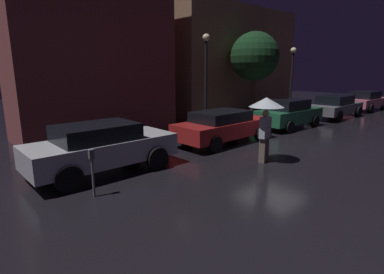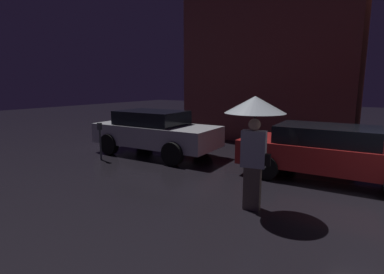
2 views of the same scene
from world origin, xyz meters
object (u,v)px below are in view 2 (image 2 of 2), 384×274
parked_car_red (332,151)px  pedestrian_with_umbrella (255,120)px  parked_car_silver (155,131)px  parking_meter (100,137)px

parked_car_red → pedestrian_with_umbrella: bearing=-111.3°
parked_car_silver → parked_car_red: parked_car_silver is taller
parked_car_red → pedestrian_with_umbrella: 3.13m
parked_car_silver → parked_car_red: bearing=0.9°
parked_car_silver → parked_car_red: 5.50m
parked_car_silver → pedestrian_with_umbrella: 5.27m
parked_car_red → pedestrian_with_umbrella: (-0.99, -2.79, 1.00)m
parked_car_silver → pedestrian_with_umbrella: bearing=-31.1°
parked_car_silver → parked_car_red: size_ratio=0.95×
parked_car_red → parking_meter: parked_car_red is taller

